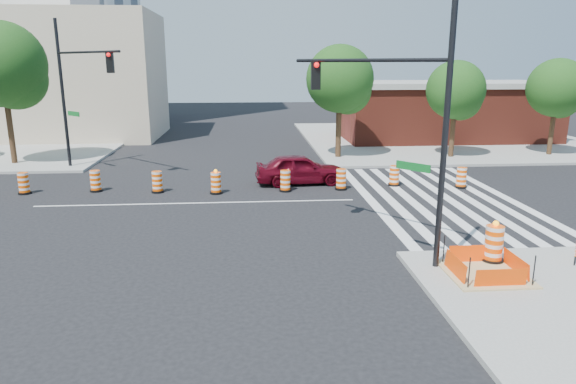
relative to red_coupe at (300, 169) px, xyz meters
name	(u,v)px	position (x,y,z in m)	size (l,w,h in m)	color
ground	(197,203)	(-4.94, -3.41, -0.77)	(120.00, 120.00, 0.00)	black
sidewalk_ne	(442,139)	(13.06, 14.59, -0.70)	(22.00, 22.00, 0.15)	gray
crosswalk_east	(437,198)	(6.01, -3.41, -0.76)	(6.75, 13.50, 0.01)	silver
lane_centerline	(197,203)	(-4.94, -3.41, -0.77)	(14.00, 0.12, 0.01)	silver
excavation_pit	(485,272)	(4.06, -12.41, -0.55)	(2.20, 2.20, 0.90)	tan
brick_storefront	(444,111)	(13.06, 14.59, 1.55)	(16.50, 8.50, 4.60)	maroon
beige_midrise	(71,76)	(-16.94, 18.59, 4.23)	(14.00, 10.00, 10.00)	#C5B197
red_coupe	(300,169)	(0.00, 0.00, 0.00)	(1.82, 4.52, 1.54)	#530714
signal_pole_se	(397,108)	(1.83, -10.44, 3.95)	(3.87, 4.51, 7.69)	black
signal_pole_nw	(76,81)	(-11.88, 3.82, 4.31)	(4.51, 4.55, 8.29)	black
pit_drum	(494,245)	(4.70, -11.50, -0.07)	(0.67, 0.67, 1.32)	black
tree_north_b	(4,69)	(-16.72, 6.32, 4.90)	(4.96, 4.96, 8.44)	#382314
tree_north_c	(340,83)	(3.22, 6.83, 4.05)	(4.23, 4.23, 7.18)	#382314
tree_north_d	(456,93)	(10.52, 6.34, 3.41)	(3.67, 3.66, 6.23)	#382314
tree_north_e	(557,91)	(17.33, 6.60, 3.49)	(3.74, 3.74, 6.35)	#382314
median_drum_1	(24,184)	(-13.23, -1.09, -0.29)	(0.60, 0.60, 1.02)	black
median_drum_2	(96,182)	(-9.98, -0.87, -0.29)	(0.60, 0.60, 1.02)	black
median_drum_3	(157,183)	(-6.98, -1.30, -0.29)	(0.60, 0.60, 1.02)	black
median_drum_4	(216,184)	(-4.17, -1.75, -0.28)	(0.60, 0.60, 1.18)	black
median_drum_5	(285,182)	(-0.86, -1.56, -0.29)	(0.60, 0.60, 1.02)	black
median_drum_6	(341,180)	(1.88, -1.43, -0.29)	(0.60, 0.60, 1.02)	black
median_drum_7	(394,176)	(4.70, -0.84, -0.29)	(0.60, 0.60, 1.02)	black
median_drum_8	(461,178)	(7.89, -1.54, -0.29)	(0.60, 0.60, 1.02)	black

